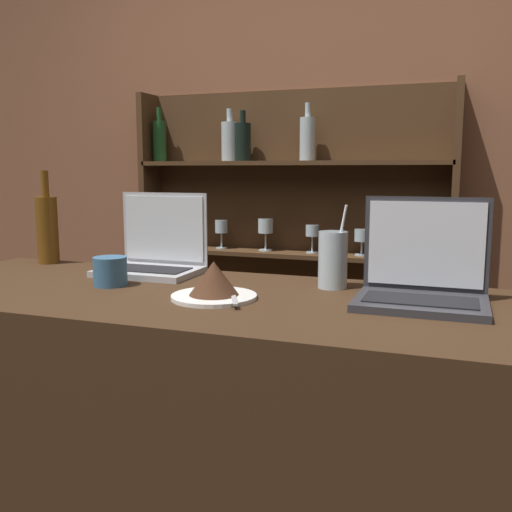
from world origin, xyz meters
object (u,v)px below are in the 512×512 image
Objects in this scene: laptop_near at (155,254)px; laptop_far at (422,280)px; cake_plate at (214,283)px; water_glass at (333,260)px; coffee_cup at (110,271)px; wine_bottle_amber at (47,228)px.

laptop_far is at bearing -10.56° from laptop_near.
water_glass is (0.25, 0.23, 0.04)m from cake_plate.
laptop_near is 3.21× the size of coffee_cup.
wine_bottle_amber is 0.49m from coffee_cup.
wine_bottle_amber is (-0.75, 0.31, 0.08)m from cake_plate.
coffee_cup is at bearing -163.23° from water_glass.
coffee_cup is at bearing -31.56° from wine_bottle_amber.
laptop_near is 0.42m from cake_plate.
coffee_cup is at bearing 171.08° from cake_plate.
coffee_cup is (0.42, -0.26, -0.08)m from wine_bottle_amber.
laptop_near is at bearing 86.31° from coffee_cup.
laptop_far is at bearing 14.17° from cake_plate.
laptop_far is at bearing -8.54° from wine_bottle_amber.
laptop_far is 3.25× the size of coffee_cup.
laptop_near is 1.39× the size of cake_plate.
cake_plate is 0.34m from coffee_cup.
laptop_far is 1.41× the size of cake_plate.
water_glass is at bearing 156.30° from laptop_far.
water_glass is (0.56, -0.05, 0.02)m from laptop_near.
coffee_cup is (-0.58, -0.17, -0.04)m from water_glass.
water_glass reaches higher than coffee_cup.
laptop_far is 1.25m from wine_bottle_amber.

